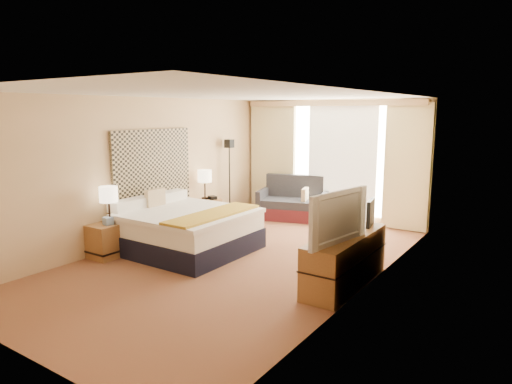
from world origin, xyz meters
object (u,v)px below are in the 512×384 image
Objects in this scene: lamp_right at (205,177)px; television at (331,216)px; bed at (185,229)px; desk_chair at (360,239)px; lamp_left at (109,195)px; loveseat at (294,205)px; floor_lamp at (229,163)px; nightstand_right at (206,213)px; media_dresser at (345,260)px; nightstand_left at (107,241)px.

television is (3.71, -1.89, 0.02)m from lamp_right.
bed is 2.93m from desk_chair.
lamp_left is (-3.61, -1.65, 0.54)m from desk_chair.
floor_lamp is (-1.22, -0.74, 0.92)m from loveseat.
nightstand_right is 3.75m from desk_chair.
desk_chair is at bearing 24.57° from lamp_left.
media_dresser is (3.70, -1.45, 0.07)m from nightstand_right.
loveseat is at bearing 45.84° from television.
nightstand_left is 2.65m from lamp_right.
lamp_left is at bearing -87.66° from lamp_right.
bed is 1.89× the size of desk_chair.
lamp_right is (-0.06, 2.54, 0.75)m from nightstand_left.
floor_lamp reaches higher than television.
lamp_left reaches higher than media_dresser.
television reaches higher than bed.
lamp_right is at bearing -144.82° from loveseat.
loveseat reaches higher than media_dresser.
loveseat is 4.29m from television.
nightstand_right is 3.97m from media_dresser.
nightstand_left is 0.31× the size of media_dresser.
lamp_right is (-1.24, -1.55, 0.71)m from loveseat.
lamp_right is (-0.03, -0.81, -0.21)m from floor_lamp.
bed is at bearing -178.91° from media_dresser.
nightstand_right is 0.47× the size of television.
media_dresser is at bearing -66.61° from loveseat.
media_dresser is 1.65× the size of desk_chair.
bed is at bearing 51.07° from lamp_left.
loveseat is 1.42× the size of television.
media_dresser is (3.70, 1.05, 0.07)m from nightstand_left.
television is at bearing -26.99° from lamp_right.
lamp_left is at bearing -88.92° from nightstand_right.
desk_chair is 3.84m from lamp_right.
lamp_left is 3.65m from television.
floor_lamp reaches higher than desk_chair.
bed is at bearing -61.74° from nightstand_right.
floor_lamp is 0.84m from lamp_right.
lamp_left is (0.08, -3.30, -0.21)m from floor_lamp.
television is at bearing 10.14° from nightstand_left.
lamp_left reaches higher than loveseat.
lamp_right is (-0.86, 1.55, 0.66)m from bed.
nightstand_right is 0.31× the size of floor_lamp.
desk_chair is (3.65, -0.80, 0.21)m from nightstand_right.
nightstand_left is 0.27× the size of bed.
lamp_right is (-3.76, 1.49, 0.67)m from media_dresser.
bed is 3.12m from loveseat.
nightstand_right is at bearing 158.60° from media_dresser.
television is (3.60, 0.60, 0.01)m from lamp_left.
television is at bearing -26.85° from nightstand_right.
nightstand_right is 0.51× the size of desk_chair.
lamp_left is at bearing 109.74° from television.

